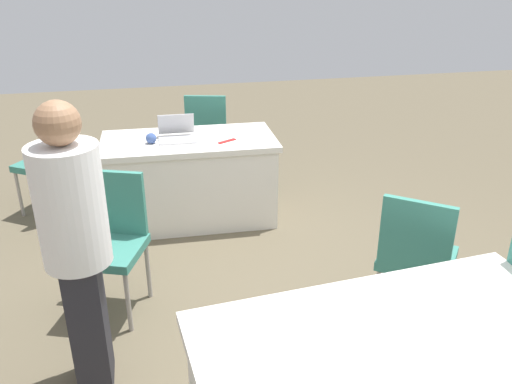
{
  "coord_description": "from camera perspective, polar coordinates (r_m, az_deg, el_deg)",
  "views": [
    {
      "loc": [
        0.82,
        2.85,
        2.21
      ],
      "look_at": [
        0.18,
        -0.02,
        0.9
      ],
      "focal_mm": 36.72,
      "sensor_mm": 36.0,
      "label": 1
    }
  ],
  "objects": [
    {
      "name": "yarn_ball",
      "position": [
        4.56,
        -11.36,
        5.76
      ],
      "size": [
        0.09,
        0.09,
        0.09
      ],
      "primitive_type": "sphere",
      "color": "#3F5999",
      "rests_on": "table_foreground"
    },
    {
      "name": "laptop_silver",
      "position": [
        4.63,
        -8.59,
        6.16
      ],
      "size": [
        0.33,
        0.3,
        0.21
      ],
      "rotation": [
        0.0,
        0.0,
        -0.03
      ],
      "color": "silver",
      "rests_on": "table_foreground"
    },
    {
      "name": "ground_plane",
      "position": [
        3.7,
        2.83,
        -12.74
      ],
      "size": [
        14.4,
        14.4,
        0.0
      ],
      "primitive_type": "plane",
      "color": "brown"
    },
    {
      "name": "table_foreground",
      "position": [
        4.78,
        -7.12,
        1.41
      ],
      "size": [
        1.54,
        0.81,
        0.77
      ],
      "rotation": [
        0.0,
        0.0,
        -0.03
      ],
      "color": "silver",
      "rests_on": "ground"
    },
    {
      "name": "chair_tucked_right",
      "position": [
        5.58,
        -5.27,
        6.63
      ],
      "size": [
        0.54,
        0.54,
        0.96
      ],
      "rotation": [
        0.0,
        0.0,
        2.88
      ],
      "color": "#9E9993",
      "rests_on": "ground"
    },
    {
      "name": "scissors_red",
      "position": [
        4.54,
        -3.18,
        5.56
      ],
      "size": [
        0.17,
        0.12,
        0.01
      ],
      "primitive_type": "cube",
      "rotation": [
        0.0,
        0.0,
        0.51
      ],
      "color": "red",
      "rests_on": "table_foreground"
    },
    {
      "name": "chair_by_pillar",
      "position": [
        3.4,
        17.07,
        -6.42
      ],
      "size": [
        0.62,
        0.62,
        0.96
      ],
      "rotation": [
        0.0,
        0.0,
        2.45
      ],
      "color": "#9E9993",
      "rests_on": "ground"
    },
    {
      "name": "chair_back_row",
      "position": [
        3.59,
        -15.58,
        -4.58
      ],
      "size": [
        0.57,
        0.57,
        0.95
      ],
      "rotation": [
        0.0,
        0.0,
        -0.37
      ],
      "color": "#9E9993",
      "rests_on": "ground"
    },
    {
      "name": "person_attendee_standing",
      "position": [
        2.8,
        -18.99,
        -5.14
      ],
      "size": [
        0.34,
        0.34,
        1.63
      ],
      "rotation": [
        0.0,
        0.0,
        4.72
      ],
      "color": "#26262D",
      "rests_on": "ground"
    },
    {
      "name": "chair_tucked_left",
      "position": [
        5.15,
        -21.45,
        3.48
      ],
      "size": [
        0.61,
        0.61,
        0.96
      ],
      "rotation": [
        0.0,
        0.0,
        4.13
      ],
      "color": "#9E9993",
      "rests_on": "ground"
    }
  ]
}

